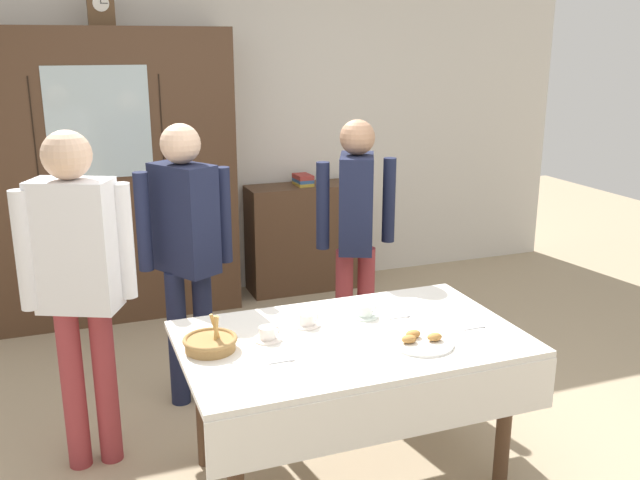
% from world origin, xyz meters
% --- Properties ---
extents(ground_plane, '(12.00, 12.00, 0.00)m').
position_xyz_m(ground_plane, '(0.00, 0.00, 0.00)').
color(ground_plane, tan).
rests_on(ground_plane, ground).
extents(back_wall, '(6.40, 0.10, 2.70)m').
position_xyz_m(back_wall, '(0.00, 2.65, 1.35)').
color(back_wall, silver).
rests_on(back_wall, ground).
extents(dining_table, '(1.55, 0.95, 0.73)m').
position_xyz_m(dining_table, '(0.00, -0.23, 0.62)').
color(dining_table, '#4C3321').
rests_on(dining_table, ground).
extents(wall_cabinet, '(1.92, 0.46, 2.13)m').
position_xyz_m(wall_cabinet, '(-0.90, 2.35, 1.07)').
color(wall_cabinet, '#4C3321').
rests_on(wall_cabinet, ground).
extents(mantel_clock, '(0.18, 0.11, 0.24)m').
position_xyz_m(mantel_clock, '(-0.81, 2.35, 2.26)').
color(mantel_clock, brown).
rests_on(mantel_clock, wall_cabinet).
extents(bookshelf_low, '(0.93, 0.35, 0.90)m').
position_xyz_m(bookshelf_low, '(0.68, 2.41, 0.45)').
color(bookshelf_low, '#4C3321').
rests_on(bookshelf_low, ground).
extents(book_stack, '(0.13, 0.21, 0.09)m').
position_xyz_m(book_stack, '(0.68, 2.41, 0.94)').
color(book_stack, '#B29333').
rests_on(book_stack, bookshelf_low).
extents(tea_cup_mid_right, '(0.13, 0.13, 0.06)m').
position_xyz_m(tea_cup_mid_right, '(0.15, -0.02, 0.76)').
color(tea_cup_mid_right, silver).
rests_on(tea_cup_mid_right, dining_table).
extents(tea_cup_far_right, '(0.13, 0.13, 0.06)m').
position_xyz_m(tea_cup_far_right, '(-0.37, -0.11, 0.76)').
color(tea_cup_far_right, white).
rests_on(tea_cup_far_right, dining_table).
extents(tea_cup_far_left, '(0.13, 0.13, 0.06)m').
position_xyz_m(tea_cup_far_left, '(-0.15, -0.02, 0.76)').
color(tea_cup_far_left, white).
rests_on(tea_cup_far_left, dining_table).
extents(bread_basket, '(0.24, 0.24, 0.16)m').
position_xyz_m(bread_basket, '(-0.64, -0.13, 0.76)').
color(bread_basket, '#9E7542').
rests_on(bread_basket, dining_table).
extents(pastry_plate, '(0.28, 0.28, 0.05)m').
position_xyz_m(pastry_plate, '(0.26, -0.40, 0.74)').
color(pastry_plate, white).
rests_on(pastry_plate, dining_table).
extents(spoon_back_edge, '(0.12, 0.02, 0.01)m').
position_xyz_m(spoon_back_edge, '(0.33, -0.09, 0.73)').
color(spoon_back_edge, silver).
rests_on(spoon_back_edge, dining_table).
extents(spoon_front_edge, '(0.12, 0.02, 0.01)m').
position_xyz_m(spoon_front_edge, '(0.60, -0.33, 0.73)').
color(spoon_front_edge, silver).
rests_on(spoon_front_edge, dining_table).
extents(spoon_mid_right, '(0.12, 0.02, 0.01)m').
position_xyz_m(spoon_mid_right, '(-0.36, -0.35, 0.73)').
color(spoon_mid_right, silver).
rests_on(spoon_mid_right, dining_table).
extents(person_behind_table_right, '(0.52, 0.41, 1.62)m').
position_xyz_m(person_behind_table_right, '(-0.57, 0.79, 0.98)').
color(person_behind_table_right, '#191E38').
rests_on(person_behind_table_right, ground).
extents(person_by_cabinet, '(0.52, 0.33, 1.66)m').
position_xyz_m(person_by_cabinet, '(-1.14, 0.34, 1.01)').
color(person_by_cabinet, '#933338').
rests_on(person_by_cabinet, ground).
extents(person_beside_shelf, '(0.52, 0.41, 1.59)m').
position_xyz_m(person_beside_shelf, '(0.50, 0.89, 0.96)').
color(person_beside_shelf, '#933338').
rests_on(person_beside_shelf, ground).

